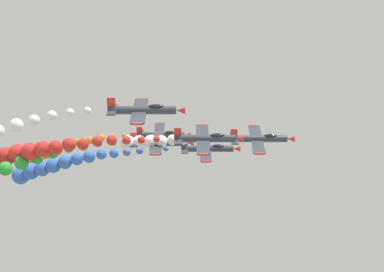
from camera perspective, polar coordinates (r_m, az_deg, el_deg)
airplane_lead at (r=102.69m, az=6.15°, el=-0.23°), size 8.12×10.35×5.66m
smoke_trail_lead at (r=102.39m, az=-3.66°, el=-0.51°), size 2.67×16.03×2.65m
airplane_left_inner at (r=110.83m, az=1.50°, el=-1.14°), size 8.38×10.35×5.22m
smoke_trail_left_inner at (r=119.25m, az=-12.41°, el=-2.69°), size 11.46×29.75×6.60m
airplane_right_inner at (r=93.95m, az=1.31°, el=-0.21°), size 8.21×10.35×5.52m
smoke_trail_right_inner at (r=104.06m, az=-14.48°, el=-1.42°), size 13.22×29.19×4.63m
airplane_left_outer at (r=102.92m, az=-2.88°, el=-0.59°), size 8.70×10.35×4.62m
airplane_right_outer at (r=121.10m, az=-2.71°, el=0.11°), size 7.90×10.35×5.97m
smoke_trail_right_outer at (r=123.48m, az=-12.04°, el=-1.26°), size 2.59×18.63×6.08m
airplane_trailing at (r=84.60m, az=-4.36°, el=2.34°), size 8.59×10.35×4.84m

